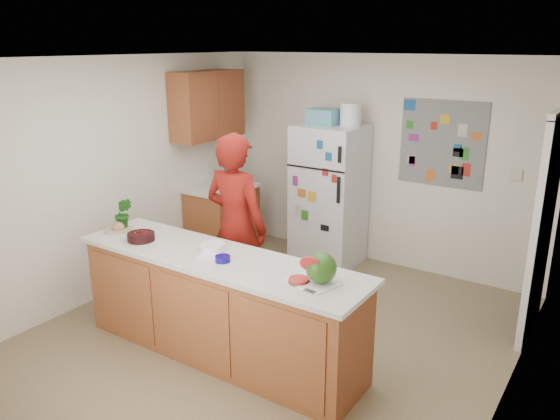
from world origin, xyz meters
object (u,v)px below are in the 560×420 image
Objects in this scene: person at (236,227)px; cherry_bowl at (141,237)px; refrigerator at (329,196)px; watermelon at (321,268)px.

person reaches higher than cherry_bowl.
cherry_bowl is at bearing -102.94° from refrigerator.
person is 7.97× the size of watermelon.
refrigerator is 0.93× the size of person.
cherry_bowl is (-0.57, -2.47, 0.11)m from refrigerator.
refrigerator reaches higher than watermelon.
refrigerator is 1.70m from person.
refrigerator is at bearing 77.06° from cherry_bowl.
person is 7.56× the size of cherry_bowl.
refrigerator is at bearing 117.37° from watermelon.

